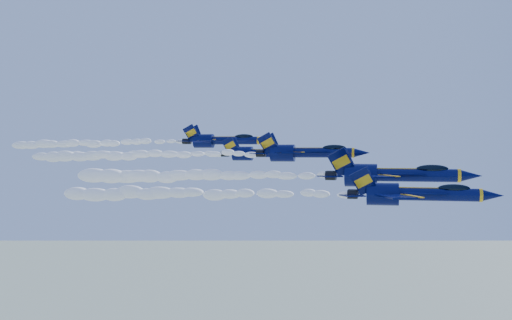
% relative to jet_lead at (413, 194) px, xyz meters
% --- Properties ---
extents(jet_lead, '(16.99, 13.94, 6.32)m').
position_rel_jet_lead_xyz_m(jet_lead, '(0.00, 0.00, 0.00)').
color(jet_lead, '#060B3C').
extents(smoke_trail_jet_lead, '(36.33, 1.89, 1.70)m').
position_rel_jet_lead_xyz_m(smoke_trail_jet_lead, '(-25.43, -0.00, -0.40)').
color(smoke_trail_jet_lead, white).
extents(jet_second, '(20.07, 16.47, 7.46)m').
position_rel_jet_lead_xyz_m(jet_second, '(-2.39, 10.76, 1.75)').
color(jet_second, '#060B3C').
extents(smoke_trail_jet_second, '(36.33, 2.24, 2.01)m').
position_rel_jet_lead_xyz_m(smoke_trail_jet_second, '(-29.14, 10.76, 1.32)').
color(smoke_trail_jet_second, white).
extents(jet_third, '(16.78, 13.77, 6.24)m').
position_rel_jet_lead_xyz_m(jet_third, '(-14.93, 17.08, 4.71)').
color(jet_third, '#060B3C').
extents(smoke_trail_jet_third, '(36.33, 1.87, 1.68)m').
position_rel_jet_lead_xyz_m(smoke_trail_jet_third, '(-40.26, 17.08, 4.31)').
color(smoke_trail_jet_third, white).
extents(jet_fourth, '(15.42, 12.65, 5.73)m').
position_rel_jet_lead_xyz_m(jet_fourth, '(-23.75, 26.03, 4.61)').
color(jet_fourth, '#060B3C').
extents(smoke_trail_jet_fourth, '(36.33, 1.72, 1.55)m').
position_rel_jet_lead_xyz_m(smoke_trail_jet_fourth, '(-48.51, 26.03, 4.22)').
color(smoke_trail_jet_fourth, white).
extents(jet_fifth, '(16.93, 13.89, 6.29)m').
position_rel_jet_lead_xyz_m(jet_fifth, '(-33.26, 34.75, 6.97)').
color(jet_fifth, '#060B3C').
extents(smoke_trail_jet_fifth, '(36.33, 1.89, 1.70)m').
position_rel_jet_lead_xyz_m(smoke_trail_jet_fifth, '(-58.67, 34.75, 6.57)').
color(smoke_trail_jet_fifth, white).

